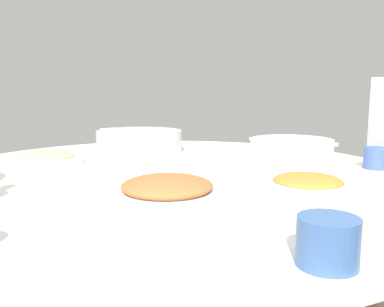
{
  "coord_description": "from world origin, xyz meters",
  "views": [
    {
      "loc": [
        0.7,
        -0.81,
        0.97
      ],
      "look_at": [
        -0.04,
        0.16,
        0.78
      ],
      "focal_mm": 38.65,
      "sensor_mm": 36.0,
      "label": 1
    }
  ],
  "objects_px": {
    "round_dining_table": "(166,219)",
    "tea_cup_far": "(328,242)",
    "soup_bowl": "(291,149)",
    "dish_noodles": "(45,158)",
    "dish_stirfry": "(167,191)",
    "tea_cup_side": "(376,158)",
    "dish_tofu_braise": "(308,185)",
    "rice_bowl": "(139,141)"
  },
  "relations": [
    {
      "from": "round_dining_table",
      "to": "tea_cup_far",
      "type": "xyz_separation_m",
      "value": [
        0.54,
        -0.31,
        0.16
      ]
    },
    {
      "from": "soup_bowl",
      "to": "dish_noodles",
      "type": "bearing_deg",
      "value": -134.6
    },
    {
      "from": "soup_bowl",
      "to": "dish_stirfry",
      "type": "xyz_separation_m",
      "value": [
        0.02,
        -0.63,
        -0.01
      ]
    },
    {
      "from": "dish_noodles",
      "to": "tea_cup_side",
      "type": "height_order",
      "value": "tea_cup_side"
    },
    {
      "from": "dish_stirfry",
      "to": "dish_tofu_braise",
      "type": "relative_size",
      "value": 1.2
    },
    {
      "from": "soup_bowl",
      "to": "dish_stirfry",
      "type": "bearing_deg",
      "value": -88.63
    },
    {
      "from": "soup_bowl",
      "to": "tea_cup_far",
      "type": "relative_size",
      "value": 3.64
    },
    {
      "from": "soup_bowl",
      "to": "dish_noodles",
      "type": "height_order",
      "value": "soup_bowl"
    },
    {
      "from": "dish_noodles",
      "to": "tea_cup_side",
      "type": "xyz_separation_m",
      "value": [
        0.8,
        0.51,
        0.01
      ]
    },
    {
      "from": "dish_noodles",
      "to": "tea_cup_side",
      "type": "relative_size",
      "value": 3.41
    },
    {
      "from": "tea_cup_far",
      "to": "dish_noodles",
      "type": "bearing_deg",
      "value": 167.7
    },
    {
      "from": "dish_noodles",
      "to": "dish_tofu_braise",
      "type": "bearing_deg",
      "value": 10.04
    },
    {
      "from": "round_dining_table",
      "to": "tea_cup_far",
      "type": "relative_size",
      "value": 16.99
    },
    {
      "from": "dish_tofu_braise",
      "to": "dish_noodles",
      "type": "bearing_deg",
      "value": -169.96
    },
    {
      "from": "dish_noodles",
      "to": "tea_cup_side",
      "type": "bearing_deg",
      "value": 32.59
    },
    {
      "from": "rice_bowl",
      "to": "tea_cup_far",
      "type": "bearing_deg",
      "value": -31.89
    },
    {
      "from": "tea_cup_far",
      "to": "dish_tofu_braise",
      "type": "bearing_deg",
      "value": 115.35
    },
    {
      "from": "dish_tofu_braise",
      "to": "tea_cup_side",
      "type": "xyz_separation_m",
      "value": [
        0.05,
        0.38,
        0.01
      ]
    },
    {
      "from": "round_dining_table",
      "to": "soup_bowl",
      "type": "relative_size",
      "value": 4.66
    },
    {
      "from": "dish_stirfry",
      "to": "tea_cup_side",
      "type": "bearing_deg",
      "value": 67.53
    },
    {
      "from": "dish_tofu_braise",
      "to": "tea_cup_side",
      "type": "bearing_deg",
      "value": 83.14
    },
    {
      "from": "soup_bowl",
      "to": "dish_stirfry",
      "type": "height_order",
      "value": "soup_bowl"
    },
    {
      "from": "round_dining_table",
      "to": "rice_bowl",
      "type": "distance_m",
      "value": 0.4
    },
    {
      "from": "dish_tofu_braise",
      "to": "tea_cup_far",
      "type": "bearing_deg",
      "value": -64.65
    },
    {
      "from": "round_dining_table",
      "to": "soup_bowl",
      "type": "height_order",
      "value": "soup_bowl"
    },
    {
      "from": "dish_tofu_braise",
      "to": "dish_noodles",
      "type": "height_order",
      "value": "dish_tofu_braise"
    },
    {
      "from": "tea_cup_side",
      "to": "tea_cup_far",
      "type": "bearing_deg",
      "value": -81.04
    },
    {
      "from": "dish_tofu_braise",
      "to": "tea_cup_side",
      "type": "distance_m",
      "value": 0.38
    },
    {
      "from": "rice_bowl",
      "to": "dish_tofu_braise",
      "type": "bearing_deg",
      "value": -15.54
    },
    {
      "from": "round_dining_table",
      "to": "tea_cup_far",
      "type": "bearing_deg",
      "value": -30.15
    },
    {
      "from": "dish_tofu_braise",
      "to": "tea_cup_far",
      "type": "relative_size",
      "value": 2.61
    },
    {
      "from": "soup_bowl",
      "to": "tea_cup_side",
      "type": "height_order",
      "value": "soup_bowl"
    },
    {
      "from": "dish_stirfry",
      "to": "dish_tofu_braise",
      "type": "xyz_separation_m",
      "value": [
        0.2,
        0.22,
        -0.0
      ]
    },
    {
      "from": "round_dining_table",
      "to": "dish_tofu_braise",
      "type": "relative_size",
      "value": 6.51
    },
    {
      "from": "dish_noodles",
      "to": "rice_bowl",
      "type": "bearing_deg",
      "value": 77.24
    },
    {
      "from": "dish_tofu_braise",
      "to": "rice_bowl",
      "type": "bearing_deg",
      "value": 164.46
    },
    {
      "from": "dish_noodles",
      "to": "tea_cup_far",
      "type": "xyz_separation_m",
      "value": [
        0.91,
        -0.2,
        0.02
      ]
    },
    {
      "from": "dish_stirfry",
      "to": "round_dining_table",
      "type": "bearing_deg",
      "value": 131.2
    },
    {
      "from": "rice_bowl",
      "to": "soup_bowl",
      "type": "height_order",
      "value": "rice_bowl"
    },
    {
      "from": "round_dining_table",
      "to": "dish_noodles",
      "type": "xyz_separation_m",
      "value": [
        -0.38,
        -0.11,
        0.14
      ]
    },
    {
      "from": "dish_stirfry",
      "to": "dish_noodles",
      "type": "bearing_deg",
      "value": 170.89
    },
    {
      "from": "dish_tofu_braise",
      "to": "tea_cup_far",
      "type": "height_order",
      "value": "tea_cup_far"
    }
  ]
}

